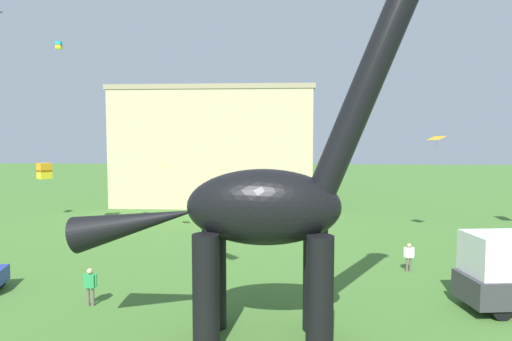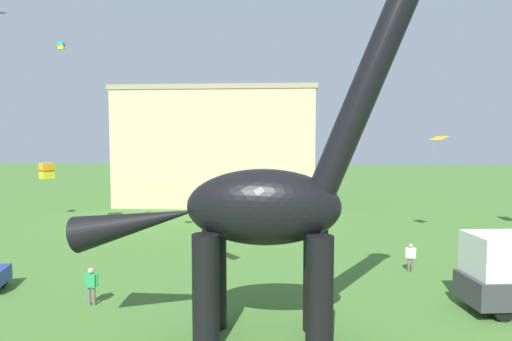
# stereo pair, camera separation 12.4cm
# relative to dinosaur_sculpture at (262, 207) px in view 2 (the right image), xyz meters

# --- Properties ---
(dinosaur_sculpture) EXTENTS (12.44, 2.64, 13.00)m
(dinosaur_sculpture) POSITION_rel_dinosaur_sculpture_xyz_m (0.00, 0.00, 0.00)
(dinosaur_sculpture) COLOR black
(dinosaur_sculpture) RESTS_ON ground_plane
(person_near_flyer) EXTENTS (0.57, 0.25, 1.54)m
(person_near_flyer) POSITION_rel_dinosaur_sculpture_xyz_m (7.55, 8.06, -3.77)
(person_near_flyer) COLOR #6B6056
(person_near_flyer) RESTS_ON ground_plane
(person_vendor_side) EXTENTS (0.61, 0.27, 1.62)m
(person_vendor_side) POSITION_rel_dinosaur_sculpture_xyz_m (-7.37, 2.55, -3.72)
(person_vendor_side) COLOR #6B6056
(person_vendor_side) RESTS_ON ground_plane
(kite_far_left) EXTENTS (0.38, 0.38, 0.49)m
(kite_far_left) POSITION_rel_dinosaur_sculpture_xyz_m (-14.31, 13.53, 8.75)
(kite_far_left) COLOR #19B2B7
(kite_apex) EXTENTS (0.95, 0.95, 0.97)m
(kite_apex) POSITION_rel_dinosaur_sculpture_xyz_m (-13.82, 10.43, 0.46)
(kite_apex) COLOR orange
(kite_mid_right) EXTENTS (0.94, 1.03, 0.12)m
(kite_mid_right) POSITION_rel_dinosaur_sculpture_xyz_m (-8.09, 16.31, 0.44)
(kite_mid_right) COLOR yellow
(kite_mid_left) EXTENTS (1.19, 1.34, 1.41)m
(kite_mid_left) POSITION_rel_dinosaur_sculpture_xyz_m (11.82, 16.23, 2.50)
(kite_mid_left) COLOR orange
(background_building_block) EXTENTS (21.50, 8.16, 12.78)m
(background_building_block) POSITION_rel_dinosaur_sculpture_xyz_m (-6.60, 31.56, 1.70)
(background_building_block) COLOR #CCB78E
(background_building_block) RESTS_ON ground_plane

